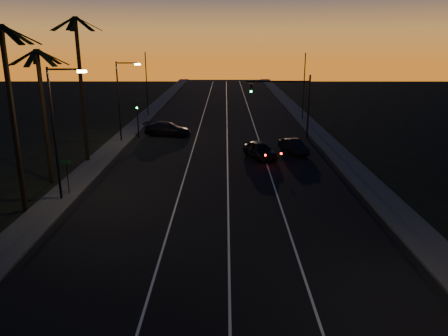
{
  "coord_description": "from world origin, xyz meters",
  "views": [
    {
      "loc": [
        0.32,
        -8.21,
        10.64
      ],
      "look_at": [
        0.22,
        19.69,
        2.43
      ],
      "focal_mm": 35.0,
      "sensor_mm": 36.0,
      "label": 1
    }
  ],
  "objects_px": {
    "right_car": "(294,146)",
    "cross_car": "(168,129)",
    "lead_car": "(260,150)",
    "signal_mast": "(288,95)"
  },
  "relations": [
    {
      "from": "cross_car",
      "to": "lead_car",
      "type": "bearing_deg",
      "value": -45.17
    },
    {
      "from": "right_car",
      "to": "cross_car",
      "type": "xyz_separation_m",
      "value": [
        -13.31,
        8.07,
        0.1
      ]
    },
    {
      "from": "cross_car",
      "to": "right_car",
      "type": "bearing_deg",
      "value": -31.23
    },
    {
      "from": "signal_mast",
      "to": "right_car",
      "type": "xyz_separation_m",
      "value": [
        -0.19,
        -6.92,
        -4.09
      ]
    },
    {
      "from": "signal_mast",
      "to": "lead_car",
      "type": "height_order",
      "value": "signal_mast"
    },
    {
      "from": "lead_car",
      "to": "cross_car",
      "type": "bearing_deg",
      "value": 134.83
    },
    {
      "from": "signal_mast",
      "to": "lead_car",
      "type": "bearing_deg",
      "value": -112.47
    },
    {
      "from": "signal_mast",
      "to": "cross_car",
      "type": "xyz_separation_m",
      "value": [
        -13.5,
        1.15,
        -3.99
      ]
    },
    {
      "from": "signal_mast",
      "to": "right_car",
      "type": "bearing_deg",
      "value": -91.55
    },
    {
      "from": "signal_mast",
      "to": "cross_car",
      "type": "relative_size",
      "value": 1.24
    }
  ]
}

